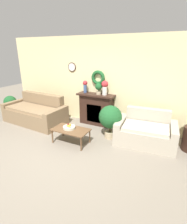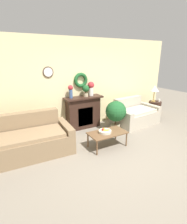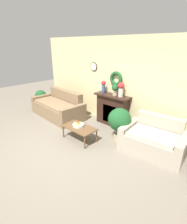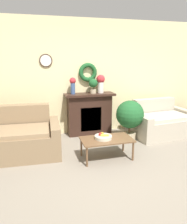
{
  "view_description": "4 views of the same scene",
  "coord_description": "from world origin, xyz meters",
  "px_view_note": "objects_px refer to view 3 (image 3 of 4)",
  "views": [
    {
      "loc": [
        2.29,
        -2.6,
        2.29
      ],
      "look_at": [
        0.25,
        1.42,
        0.68
      ],
      "focal_mm": 28.0,
      "sensor_mm": 36.0,
      "label": 1
    },
    {
      "loc": [
        -2.29,
        -2.51,
        2.18
      ],
      "look_at": [
        -0.16,
        1.22,
        0.79
      ],
      "focal_mm": 28.0,
      "sensor_mm": 36.0,
      "label": 2
    },
    {
      "loc": [
        3.12,
        -2.08,
        2.46
      ],
      "look_at": [
        -0.0,
        1.24,
        0.68
      ],
      "focal_mm": 28.0,
      "sensor_mm": 36.0,
      "label": 3
    },
    {
      "loc": [
        -1.28,
        -2.81,
        1.83
      ],
      "look_at": [
        -0.18,
        1.15,
        0.79
      ],
      "focal_mm": 35.0,
      "sensor_mm": 36.0,
      "label": 4
    }
  ],
  "objects_px": {
    "loveseat_right": "(154,139)",
    "vase_on_mantel_right": "(121,88)",
    "fireplace": "(112,110)",
    "coffee_table": "(79,128)",
    "fruit_bowl": "(78,125)",
    "vase_on_mantel_left": "(103,86)",
    "couch_left": "(58,107)",
    "potted_plant_floor_by_loveseat": "(119,121)",
    "potted_plant_on_mantel": "(115,89)",
    "potted_plant_floor_by_couch": "(41,97)"
  },
  "relations": [
    {
      "from": "loveseat_right",
      "to": "vase_on_mantel_right",
      "type": "bearing_deg",
      "value": 155.02
    },
    {
      "from": "fireplace",
      "to": "coffee_table",
      "type": "bearing_deg",
      "value": -91.43
    },
    {
      "from": "fruit_bowl",
      "to": "vase_on_mantel_left",
      "type": "distance_m",
      "value": 1.62
    },
    {
      "from": "couch_left",
      "to": "potted_plant_floor_by_loveseat",
      "type": "relative_size",
      "value": 2.32
    },
    {
      "from": "vase_on_mantel_left",
      "to": "potted_plant_on_mantel",
      "type": "distance_m",
      "value": 0.48
    },
    {
      "from": "loveseat_right",
      "to": "vase_on_mantel_right",
      "type": "xyz_separation_m",
      "value": [
        -1.38,
        0.5,
        0.95
      ]
    },
    {
      "from": "fireplace",
      "to": "vase_on_mantel_right",
      "type": "xyz_separation_m",
      "value": [
        0.28,
        0.01,
        0.74
      ]
    },
    {
      "from": "couch_left",
      "to": "potted_plant_on_mantel",
      "type": "xyz_separation_m",
      "value": [
        1.95,
        0.74,
        0.88
      ]
    },
    {
      "from": "loveseat_right",
      "to": "potted_plant_floor_by_couch",
      "type": "relative_size",
      "value": 2.11
    },
    {
      "from": "loveseat_right",
      "to": "potted_plant_on_mantel",
      "type": "xyz_separation_m",
      "value": [
        -1.57,
        0.48,
        0.91
      ]
    },
    {
      "from": "coffee_table",
      "to": "potted_plant_floor_by_loveseat",
      "type": "relative_size",
      "value": 1.03
    },
    {
      "from": "couch_left",
      "to": "loveseat_right",
      "type": "relative_size",
      "value": 1.36
    },
    {
      "from": "vase_on_mantel_left",
      "to": "potted_plant_floor_by_loveseat",
      "type": "bearing_deg",
      "value": -30.68
    },
    {
      "from": "coffee_table",
      "to": "vase_on_mantel_right",
      "type": "relative_size",
      "value": 2.18
    },
    {
      "from": "fireplace",
      "to": "couch_left",
      "type": "height_order",
      "value": "fireplace"
    },
    {
      "from": "potted_plant_on_mantel",
      "to": "vase_on_mantel_left",
      "type": "bearing_deg",
      "value": 177.61
    },
    {
      "from": "couch_left",
      "to": "vase_on_mantel_right",
      "type": "distance_m",
      "value": 2.45
    },
    {
      "from": "potted_plant_floor_by_loveseat",
      "to": "vase_on_mantel_right",
      "type": "bearing_deg",
      "value": 124.85
    },
    {
      "from": "coffee_table",
      "to": "potted_plant_floor_by_couch",
      "type": "xyz_separation_m",
      "value": [
        -3.07,
        0.7,
        0.12
      ]
    },
    {
      "from": "coffee_table",
      "to": "vase_on_mantel_right",
      "type": "distance_m",
      "value": 1.7
    },
    {
      "from": "vase_on_mantel_left",
      "to": "vase_on_mantel_right",
      "type": "distance_m",
      "value": 0.67
    },
    {
      "from": "couch_left",
      "to": "potted_plant_floor_by_couch",
      "type": "height_order",
      "value": "couch_left"
    },
    {
      "from": "coffee_table",
      "to": "potted_plant_floor_by_loveseat",
      "type": "xyz_separation_m",
      "value": [
        0.79,
        0.73,
        0.23
      ]
    },
    {
      "from": "fireplace",
      "to": "fruit_bowl",
      "type": "bearing_deg",
      "value": -94.02
    },
    {
      "from": "loveseat_right",
      "to": "coffee_table",
      "type": "height_order",
      "value": "loveseat_right"
    },
    {
      "from": "loveseat_right",
      "to": "potted_plant_on_mantel",
      "type": "height_order",
      "value": "potted_plant_on_mantel"
    },
    {
      "from": "fireplace",
      "to": "potted_plant_floor_by_couch",
      "type": "relative_size",
      "value": 1.6
    },
    {
      "from": "fruit_bowl",
      "to": "potted_plant_floor_by_loveseat",
      "type": "bearing_deg",
      "value": 39.7
    },
    {
      "from": "loveseat_right",
      "to": "vase_on_mantel_left",
      "type": "xyz_separation_m",
      "value": [
        -2.05,
        0.5,
        0.93
      ]
    },
    {
      "from": "fruit_bowl",
      "to": "fireplace",
      "type": "bearing_deg",
      "value": 85.98
    },
    {
      "from": "loveseat_right",
      "to": "potted_plant_floor_by_couch",
      "type": "bearing_deg",
      "value": 177.3
    },
    {
      "from": "coffee_table",
      "to": "vase_on_mantel_left",
      "type": "distance_m",
      "value": 1.69
    },
    {
      "from": "potted_plant_floor_by_couch",
      "to": "fruit_bowl",
      "type": "bearing_deg",
      "value": -12.69
    },
    {
      "from": "potted_plant_on_mantel",
      "to": "potted_plant_floor_by_couch",
      "type": "xyz_separation_m",
      "value": [
        -3.2,
        -0.68,
        -0.74
      ]
    },
    {
      "from": "couch_left",
      "to": "fruit_bowl",
      "type": "bearing_deg",
      "value": -16.33
    },
    {
      "from": "vase_on_mantel_right",
      "to": "potted_plant_floor_by_couch",
      "type": "relative_size",
      "value": 0.58
    },
    {
      "from": "potted_plant_floor_by_couch",
      "to": "potted_plant_floor_by_loveseat",
      "type": "relative_size",
      "value": 0.81
    },
    {
      "from": "coffee_table",
      "to": "potted_plant_floor_by_couch",
      "type": "bearing_deg",
      "value": 167.16
    },
    {
      "from": "coffee_table",
      "to": "potted_plant_floor_by_couch",
      "type": "distance_m",
      "value": 3.16
    },
    {
      "from": "loveseat_right",
      "to": "couch_left",
      "type": "bearing_deg",
      "value": 179.07
    },
    {
      "from": "coffee_table",
      "to": "fruit_bowl",
      "type": "distance_m",
      "value": 0.1
    },
    {
      "from": "loveseat_right",
      "to": "potted_plant_floor_by_loveseat",
      "type": "bearing_deg",
      "value": -174.17
    },
    {
      "from": "fireplace",
      "to": "loveseat_right",
      "type": "xyz_separation_m",
      "value": [
        1.66,
        -0.49,
        -0.21
      ]
    },
    {
      "from": "potted_plant_on_mantel",
      "to": "potted_plant_floor_by_loveseat",
      "type": "distance_m",
      "value": 1.13
    },
    {
      "from": "couch_left",
      "to": "potted_plant_floor_by_couch",
      "type": "bearing_deg",
      "value": -179.44
    },
    {
      "from": "loveseat_right",
      "to": "coffee_table",
      "type": "bearing_deg",
      "value": -157.15
    },
    {
      "from": "vase_on_mantel_left",
      "to": "potted_plant_floor_by_couch",
      "type": "xyz_separation_m",
      "value": [
        -2.72,
        -0.7,
        -0.76
      ]
    },
    {
      "from": "loveseat_right",
      "to": "vase_on_mantel_right",
      "type": "distance_m",
      "value": 1.75
    },
    {
      "from": "couch_left",
      "to": "potted_plant_floor_by_couch",
      "type": "xyz_separation_m",
      "value": [
        -1.25,
        0.06,
        0.14
      ]
    },
    {
      "from": "potted_plant_floor_by_couch",
      "to": "potted_plant_on_mantel",
      "type": "bearing_deg",
      "value": 12.03
    }
  ]
}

